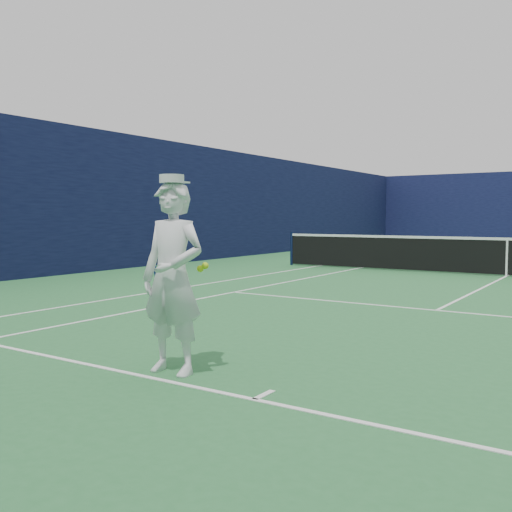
{
  "coord_description": "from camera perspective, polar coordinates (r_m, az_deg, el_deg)",
  "views": [
    {
      "loc": [
        2.61,
        -15.84,
        1.56
      ],
      "look_at": [
        -1.14,
        -10.12,
        1.08
      ],
      "focal_mm": 40.0,
      "sensor_mm": 36.0,
      "label": 1
    }
  ],
  "objects": [
    {
      "name": "windscreen_fence",
      "position": [
        16.06,
        23.95,
        5.23
      ],
      "size": [
        20.12,
        36.12,
        4.0
      ],
      "color": "#0F1238",
      "rests_on": "ground"
    },
    {
      "name": "ground",
      "position": [
        16.13,
        23.74,
        -1.88
      ],
      "size": [
        80.0,
        80.0,
        0.0
      ],
      "primitive_type": "plane",
      "color": "#286B36",
      "rests_on": "ground"
    },
    {
      "name": "tennis_net",
      "position": [
        16.09,
        23.8,
        0.08
      ],
      "size": [
        12.88,
        0.09,
        1.07
      ],
      "color": "#141E4C",
      "rests_on": "ground"
    },
    {
      "name": "tennis_player",
      "position": [
        5.68,
        -8.33,
        -2.11
      ],
      "size": [
        0.81,
        0.5,
        1.96
      ],
      "rotation": [
        0.0,
        0.0,
        0.07
      ],
      "color": "white",
      "rests_on": "ground"
    },
    {
      "name": "court_markings",
      "position": [
        16.13,
        23.74,
        -1.87
      ],
      "size": [
        11.03,
        23.83,
        0.01
      ],
      "color": "white",
      "rests_on": "ground"
    }
  ]
}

